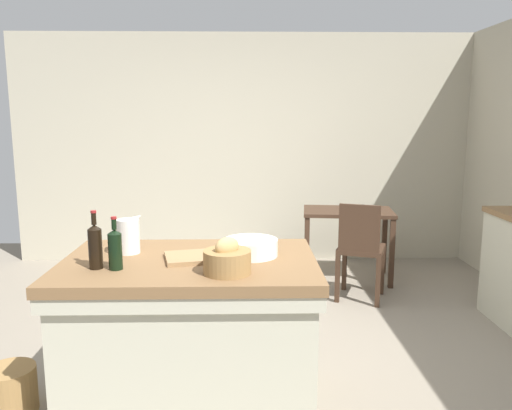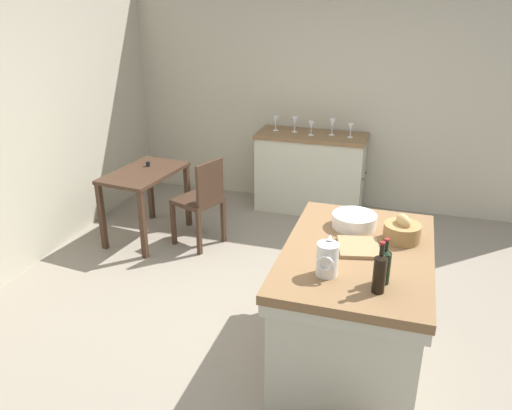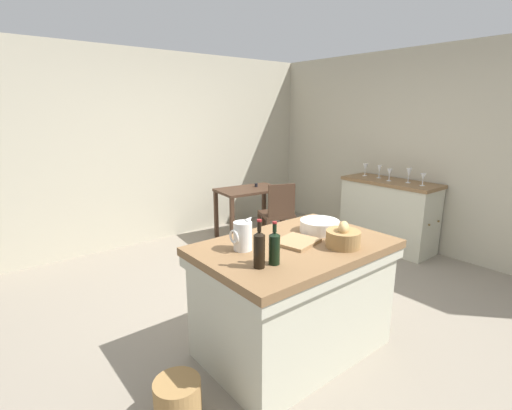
% 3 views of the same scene
% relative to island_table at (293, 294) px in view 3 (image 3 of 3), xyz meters
% --- Properties ---
extents(ground_plane, '(6.76, 6.76, 0.00)m').
position_rel_island_table_xyz_m(ground_plane, '(0.34, 0.53, -0.47)').
color(ground_plane, gray).
extents(wall_back, '(5.32, 0.12, 2.60)m').
position_rel_island_table_xyz_m(wall_back, '(0.34, 3.13, 0.83)').
color(wall_back, '#B2AA93').
rests_on(wall_back, ground).
extents(wall_right, '(0.12, 5.20, 2.60)m').
position_rel_island_table_xyz_m(wall_right, '(2.94, 0.53, 0.83)').
color(wall_right, '#B2AA93').
rests_on(wall_right, ground).
extents(island_table, '(1.42, 0.95, 0.88)m').
position_rel_island_table_xyz_m(island_table, '(0.00, 0.00, 0.00)').
color(island_table, brown).
rests_on(island_table, ground).
extents(side_cabinet, '(0.52, 1.27, 0.92)m').
position_rel_island_table_xyz_m(side_cabinet, '(2.60, 0.83, -0.01)').
color(side_cabinet, brown).
rests_on(side_cabinet, ground).
extents(writing_desk, '(0.96, 0.66, 0.78)m').
position_rel_island_table_xyz_m(writing_desk, '(1.37, 2.31, 0.14)').
color(writing_desk, '#3D281C').
rests_on(writing_desk, ground).
extents(wooden_chair, '(0.52, 0.52, 0.91)m').
position_rel_island_table_xyz_m(wooden_chair, '(1.36, 1.68, 0.03)').
color(wooden_chair, '#3D281C').
rests_on(wooden_chair, ground).
extents(pitcher, '(0.17, 0.13, 0.24)m').
position_rel_island_table_xyz_m(pitcher, '(-0.37, 0.14, 0.51)').
color(pitcher, silver).
rests_on(pitcher, island_table).
extents(wash_bowl, '(0.31, 0.31, 0.10)m').
position_rel_island_table_xyz_m(wash_bowl, '(0.35, 0.07, 0.45)').
color(wash_bowl, silver).
rests_on(wash_bowl, island_table).
extents(bread_basket, '(0.25, 0.25, 0.19)m').
position_rel_island_table_xyz_m(bread_basket, '(0.22, -0.26, 0.47)').
color(bread_basket, olive).
rests_on(bread_basket, island_table).
extents(cutting_board, '(0.34, 0.32, 0.02)m').
position_rel_island_table_xyz_m(cutting_board, '(0.01, -0.00, 0.42)').
color(cutting_board, '#99754C').
rests_on(cutting_board, island_table).
extents(wine_bottle_dark, '(0.07, 0.07, 0.28)m').
position_rel_island_table_xyz_m(wine_bottle_dark, '(-0.36, -0.18, 0.52)').
color(wine_bottle_dark, black).
rests_on(wine_bottle_dark, island_table).
extents(wine_bottle_amber, '(0.07, 0.07, 0.31)m').
position_rel_island_table_xyz_m(wine_bottle_amber, '(-0.47, -0.16, 0.53)').
color(wine_bottle_amber, black).
rests_on(wine_bottle_amber, island_table).
extents(wine_glass_far_left, '(0.07, 0.07, 0.15)m').
position_rel_island_table_xyz_m(wine_glass_far_left, '(2.59, 0.39, 0.55)').
color(wine_glass_far_left, white).
rests_on(wine_glass_far_left, side_cabinet).
extents(wine_glass_left, '(0.07, 0.07, 0.18)m').
position_rel_island_table_xyz_m(wine_glass_left, '(2.62, 0.61, 0.57)').
color(wine_glass_left, white).
rests_on(wine_glass_left, side_cabinet).
extents(wine_glass_middle, '(0.07, 0.07, 0.16)m').
position_rel_island_table_xyz_m(wine_glass_middle, '(2.55, 0.83, 0.55)').
color(wine_glass_middle, white).
rests_on(wine_glass_middle, side_cabinet).
extents(wine_glass_right, '(0.07, 0.07, 0.17)m').
position_rel_island_table_xyz_m(wine_glass_right, '(2.64, 1.04, 0.57)').
color(wine_glass_right, white).
rests_on(wine_glass_right, side_cabinet).
extents(wine_glass_far_right, '(0.07, 0.07, 0.17)m').
position_rel_island_table_xyz_m(wine_glass_far_right, '(2.63, 1.26, 0.56)').
color(wine_glass_far_right, white).
rests_on(wine_glass_far_right, side_cabinet).
extents(wicker_hamper, '(0.29, 0.29, 0.26)m').
position_rel_island_table_xyz_m(wicker_hamper, '(-1.03, -0.07, -0.34)').
color(wicker_hamper, olive).
rests_on(wicker_hamper, ground).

